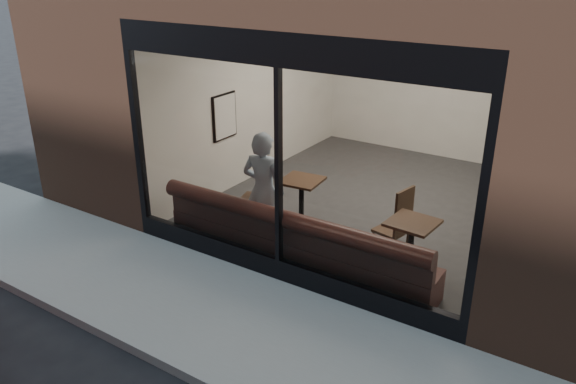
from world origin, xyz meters
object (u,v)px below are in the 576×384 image
Objects in this scene: cafe_table_left at (302,181)px; person at (263,191)px; cafe_table_right at (413,223)px; banquette at (295,251)px; cafe_chair_left at (254,198)px; cafe_chair_right at (391,230)px.

person is at bearing -93.77° from cafe_table_left.
cafe_table_left and cafe_table_right have the same top height.
person reaches higher than cafe_table_left.
banquette is at bearing 152.86° from person.
cafe_table_left is 2.06m from cafe_table_right.
cafe_chair_left is at bearing 143.58° from banquette.
cafe_chair_left is at bearing -177.44° from cafe_table_left.
cafe_table_left is at bearing -101.66° from person.
cafe_chair_left and cafe_chair_right have the same top height.
person reaches higher than cafe_chair_right.
cafe_table_right is 1.45× the size of cafe_chair_left.
person is 2.93× the size of cafe_table_left.
person is at bearing 160.75° from banquette.
banquette is 6.67× the size of cafe_table_left.
banquette reaches higher than cafe_chair_left.
cafe_table_left is (-0.64, 1.18, 0.52)m from banquette.
cafe_table_left reaches higher than banquette.
person is 4.16× the size of cafe_chair_right.
cafe_table_right reaches higher than banquette.
person reaches higher than cafe_chair_left.
cafe_chair_right is at bearing 169.63° from cafe_chair_left.
banquette is at bearing -61.67° from cafe_table_left.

